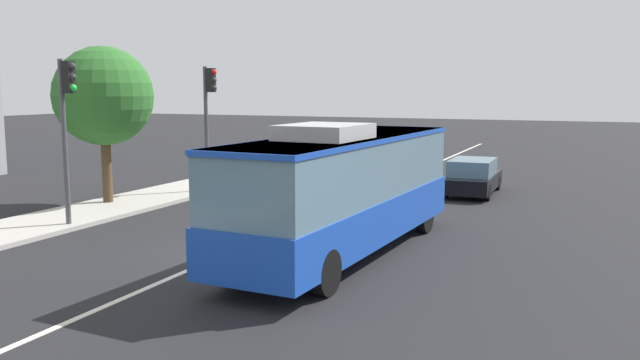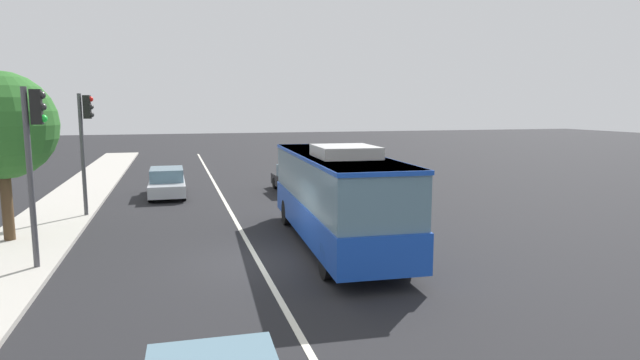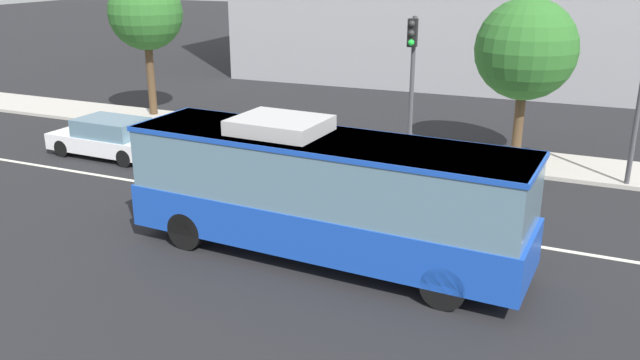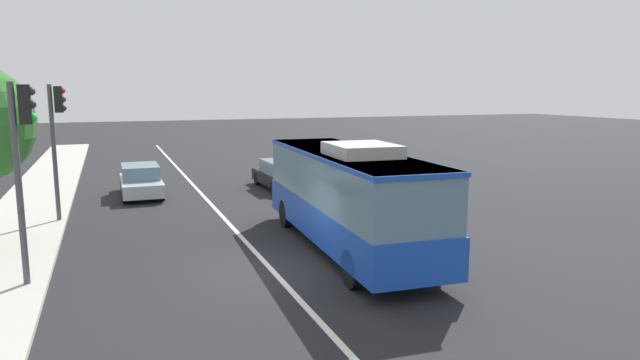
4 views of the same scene
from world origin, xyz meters
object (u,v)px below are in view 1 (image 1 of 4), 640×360
sedan_silver (325,168)px  traffic_light_mid_block (209,107)px  street_tree_kerbside_left (104,97)px  traffic_light_near_corner (67,113)px  sedan_black (473,177)px  transit_bus (344,186)px

sedan_silver → traffic_light_mid_block: size_ratio=0.87×
sedan_silver → traffic_light_mid_block: 6.37m
traffic_light_mid_block → street_tree_kerbside_left: (-3.79, 2.02, 0.46)m
traffic_light_near_corner → traffic_light_mid_block: (7.42, -0.23, 0.00)m
sedan_black → street_tree_kerbside_left: street_tree_kerbside_left is taller
sedan_silver → transit_bus: bearing=25.2°
traffic_light_near_corner → street_tree_kerbside_left: size_ratio=0.89×
sedan_silver → traffic_light_near_corner: bearing=-15.3°
traffic_light_near_corner → traffic_light_mid_block: 7.42m
sedan_silver → traffic_light_near_corner: size_ratio=0.87×
sedan_black → traffic_light_near_corner: traffic_light_near_corner is taller
sedan_silver → street_tree_kerbside_left: size_ratio=0.77×
transit_bus → sedan_black: (11.28, -1.23, -1.09)m
traffic_light_mid_block → sedan_silver: bearing=58.5°
sedan_silver → street_tree_kerbside_left: street_tree_kerbside_left is taller
sedan_black → traffic_light_mid_block: (-4.29, 9.89, 2.84)m
transit_bus → sedan_silver: size_ratio=2.25×
traffic_light_near_corner → street_tree_kerbside_left: street_tree_kerbside_left is taller
sedan_black → traffic_light_mid_block: 11.15m
transit_bus → sedan_black: bearing=-3.3°
transit_bus → traffic_light_near_corner: bearing=95.7°
traffic_light_near_corner → street_tree_kerbside_left: 4.07m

